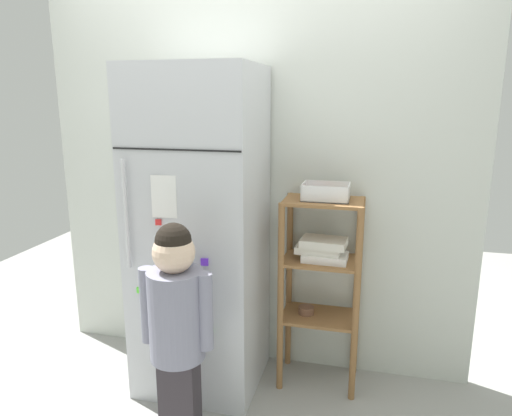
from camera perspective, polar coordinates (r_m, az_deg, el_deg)
The scene contains 6 objects.
ground_plane at distance 2.95m, azimuth -1.91°, elevation -20.78°, with size 6.00×6.00×0.00m, color #999993.
kitchen_wall_back at distance 2.83m, azimuth -0.16°, elevation 3.30°, with size 2.62×0.03×2.33m, color silver.
refrigerator at distance 2.65m, azimuth -6.85°, elevation -3.05°, with size 0.67×0.63×1.83m.
child_standing at distance 2.26m, azimuth -9.70°, elevation -12.67°, with size 0.36×0.27×1.12m.
pantry_shelf_unit at distance 2.69m, azimuth 7.97°, elevation -7.41°, with size 0.45×0.31×1.11m.
fruit_bin at distance 2.57m, azimuth 8.59°, elevation 1.71°, with size 0.25×0.19×0.09m.
Camera 1 is at (0.68, -2.35, 1.66)m, focal length 32.68 mm.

